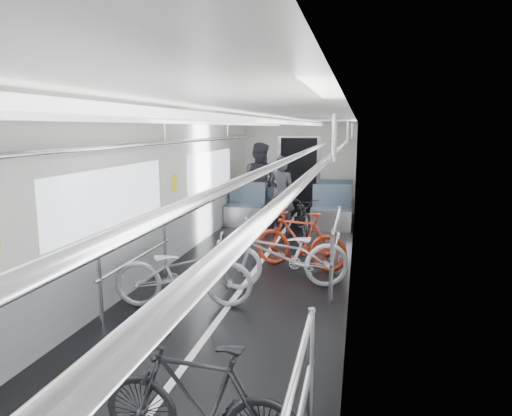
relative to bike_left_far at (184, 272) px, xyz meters
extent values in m
cube|color=black|center=(0.55, -0.05, -0.46)|extent=(3.00, 14.00, 0.01)
cube|color=white|center=(0.55, -0.05, 1.94)|extent=(3.00, 14.00, 0.02)
cube|color=silver|center=(-0.95, -0.05, 0.74)|extent=(0.02, 14.00, 2.40)
cube|color=silver|center=(2.05, -0.05, 0.74)|extent=(0.02, 14.00, 2.40)
cube|color=silver|center=(0.55, 6.95, 0.74)|extent=(3.00, 0.02, 2.40)
cube|color=white|center=(0.55, -0.05, -0.46)|extent=(0.08, 13.80, 0.01)
cube|color=slate|center=(-0.92, -0.05, -0.01)|extent=(0.01, 13.90, 0.90)
cube|color=slate|center=(2.02, -0.05, -0.01)|extent=(0.01, 13.90, 0.90)
cube|color=white|center=(-0.92, -0.05, 0.94)|extent=(0.01, 10.80, 0.75)
cube|color=white|center=(2.02, -0.05, 0.94)|extent=(0.01, 10.80, 0.75)
cube|color=white|center=(0.00, -0.05, 1.88)|extent=(0.14, 13.40, 0.05)
cube|color=white|center=(1.10, -0.05, 1.88)|extent=(0.14, 13.40, 0.05)
cube|color=black|center=(0.55, 6.89, 0.54)|extent=(0.95, 0.10, 2.00)
imported|color=#98989C|center=(0.00, 0.00, 0.00)|extent=(1.85, 0.97, 0.93)
imported|color=black|center=(1.14, -2.58, -0.02)|extent=(1.50, 0.52, 0.88)
imported|color=silver|center=(1.14, 0.93, 0.04)|extent=(2.01, 1.23, 1.00)
imported|color=#B22E15|center=(1.24, 1.95, 0.01)|extent=(1.63, 0.78, 0.94)
imported|color=black|center=(0.99, 4.34, -0.05)|extent=(0.92, 1.67, 0.83)
imported|color=black|center=(0.52, 4.44, 0.37)|extent=(0.69, 0.55, 1.67)
imported|color=#25252B|center=(-0.22, 5.50, 0.50)|extent=(1.10, 0.97, 1.92)
camera|label=1|loc=(2.12, -5.23, 1.80)|focal=32.00mm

